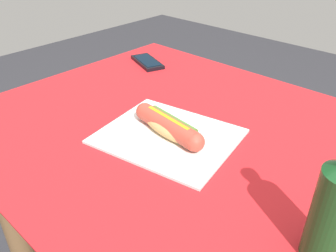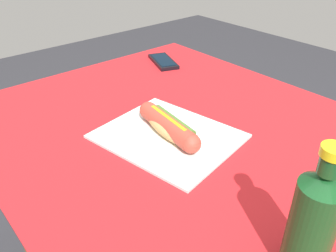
{
  "view_description": "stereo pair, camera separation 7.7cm",
  "coord_description": "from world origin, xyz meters",
  "views": [
    {
      "loc": [
        0.39,
        -0.54,
        1.16
      ],
      "look_at": [
        -0.06,
        -0.05,
        0.76
      ],
      "focal_mm": 37.2,
      "sensor_mm": 36.0,
      "label": 1
    },
    {
      "loc": [
        0.44,
        -0.48,
        1.16
      ],
      "look_at": [
        -0.06,
        -0.05,
        0.76
      ],
      "focal_mm": 37.2,
      "sensor_mm": 36.0,
      "label": 2
    }
  ],
  "objects": [
    {
      "name": "dining_table",
      "position": [
        0.0,
        0.0,
        0.6
      ],
      "size": [
        1.13,
        0.83,
        0.73
      ],
      "color": "brown",
      "rests_on": "ground"
    },
    {
      "name": "hot_dog",
      "position": [
        -0.06,
        -0.05,
        0.76
      ],
      "size": [
        0.21,
        0.07,
        0.05
      ],
      "color": "tan",
      "rests_on": "paper_wrapper"
    },
    {
      "name": "paper_wrapper",
      "position": [
        -0.06,
        -0.05,
        0.74
      ],
      "size": [
        0.33,
        0.29,
        0.01
      ],
      "primitive_type": "cube",
      "rotation": [
        0.0,
        0.0,
        0.18
      ],
      "color": "silver",
      "rests_on": "dining_table"
    },
    {
      "name": "cell_phone",
      "position": [
        -0.42,
        0.24,
        0.74
      ],
      "size": [
        0.16,
        0.11,
        0.01
      ],
      "color": "black",
      "rests_on": "dining_table"
    },
    {
      "name": "soda_bottle",
      "position": [
        0.32,
        -0.13,
        0.82
      ],
      "size": [
        0.06,
        0.06,
        0.21
      ],
      "color": "#14471E",
      "rests_on": "dining_table"
    }
  ]
}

